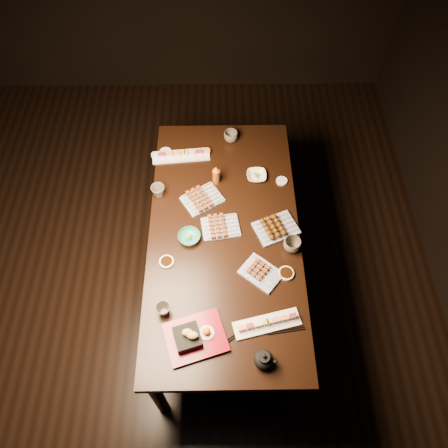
{
  "coord_description": "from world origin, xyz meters",
  "views": [
    {
      "loc": [
        0.4,
        -1.15,
        2.96
      ],
      "look_at": [
        0.42,
        0.28,
        0.77
      ],
      "focal_mm": 35.0,
      "sensor_mm": 36.0,
      "label": 1
    }
  ],
  "objects_px": {
    "yakitori_plate_left": "(202,197)",
    "teacup_far_left": "(158,191)",
    "edamame_bowl_cream": "(257,176)",
    "teacup_mid_right": "(292,245)",
    "edamame_bowl_green": "(189,237)",
    "condiment_bottle": "(216,175)",
    "sushi_platter_far": "(181,154)",
    "dining_table": "(224,262)",
    "yakitori_plate_center": "(221,225)",
    "yakitori_plate_right": "(261,271)",
    "tempura_tray": "(195,335)",
    "teacup_near_left": "(163,310)",
    "sushi_platter_near": "(267,323)",
    "teacup_far_right": "(231,136)",
    "teapot": "(264,359)"
  },
  "relations": [
    {
      "from": "yakitori_plate_center",
      "to": "teapot",
      "type": "distance_m",
      "value": 0.83
    },
    {
      "from": "sushi_platter_far",
      "to": "teacup_far_right",
      "type": "distance_m",
      "value": 0.37
    },
    {
      "from": "yakitori_plate_left",
      "to": "teacup_near_left",
      "type": "relative_size",
      "value": 2.99
    },
    {
      "from": "edamame_bowl_green",
      "to": "teacup_far_left",
      "type": "height_order",
      "value": "teacup_far_left"
    },
    {
      "from": "sushi_platter_near",
      "to": "teacup_far_right",
      "type": "distance_m",
      "value": 1.34
    },
    {
      "from": "sushi_platter_far",
      "to": "tempura_tray",
      "type": "xyz_separation_m",
      "value": [
        0.13,
        -1.25,
        0.03
      ]
    },
    {
      "from": "dining_table",
      "to": "edamame_bowl_cream",
      "type": "xyz_separation_m",
      "value": [
        0.22,
        0.42,
        0.39
      ]
    },
    {
      "from": "sushi_platter_far",
      "to": "edamame_bowl_cream",
      "type": "height_order",
      "value": "sushi_platter_far"
    },
    {
      "from": "sushi_platter_far",
      "to": "teacup_far_right",
      "type": "relative_size",
      "value": 3.99
    },
    {
      "from": "tempura_tray",
      "to": "sushi_platter_far",
      "type": "bearing_deg",
      "value": 78.68
    },
    {
      "from": "sushi_platter_far",
      "to": "yakitori_plate_left",
      "type": "xyz_separation_m",
      "value": [
        0.15,
        -0.37,
        0.01
      ]
    },
    {
      "from": "sushi_platter_far",
      "to": "yakitori_plate_center",
      "type": "distance_m",
      "value": 0.63
    },
    {
      "from": "yakitori_plate_left",
      "to": "teacup_far_left",
      "type": "relative_size",
      "value": 2.74
    },
    {
      "from": "teapot",
      "to": "condiment_bottle",
      "type": "xyz_separation_m",
      "value": [
        -0.23,
        1.15,
        0.02
      ]
    },
    {
      "from": "yakitori_plate_center",
      "to": "yakitori_plate_right",
      "type": "relative_size",
      "value": 1.02
    },
    {
      "from": "sushi_platter_far",
      "to": "sushi_platter_near",
      "type": "bearing_deg",
      "value": 107.72
    },
    {
      "from": "sushi_platter_far",
      "to": "yakitori_plate_left",
      "type": "relative_size",
      "value": 1.61
    },
    {
      "from": "dining_table",
      "to": "teacup_mid_right",
      "type": "xyz_separation_m",
      "value": [
        0.39,
        -0.11,
        0.42
      ]
    },
    {
      "from": "edamame_bowl_green",
      "to": "teacup_far_left",
      "type": "bearing_deg",
      "value": 121.7
    },
    {
      "from": "edamame_bowl_cream",
      "to": "teacup_mid_right",
      "type": "distance_m",
      "value": 0.56
    },
    {
      "from": "sushi_platter_far",
      "to": "yakitori_plate_right",
      "type": "height_order",
      "value": "yakitori_plate_right"
    },
    {
      "from": "teacup_near_left",
      "to": "condiment_bottle",
      "type": "distance_m",
      "value": 0.93
    },
    {
      "from": "teacup_far_left",
      "to": "condiment_bottle",
      "type": "height_order",
      "value": "condiment_bottle"
    },
    {
      "from": "edamame_bowl_cream",
      "to": "sushi_platter_near",
      "type": "bearing_deg",
      "value": -89.86
    },
    {
      "from": "dining_table",
      "to": "edamame_bowl_green",
      "type": "relative_size",
      "value": 13.52
    },
    {
      "from": "sushi_platter_far",
      "to": "yakitori_plate_right",
      "type": "relative_size",
      "value": 1.75
    },
    {
      "from": "sushi_platter_far",
      "to": "teacup_far_right",
      "type": "height_order",
      "value": "teacup_far_right"
    },
    {
      "from": "teacup_far_right",
      "to": "sushi_platter_near",
      "type": "bearing_deg",
      "value": -83.01
    },
    {
      "from": "edamame_bowl_green",
      "to": "edamame_bowl_cream",
      "type": "height_order",
      "value": "edamame_bowl_green"
    },
    {
      "from": "teacup_far_left",
      "to": "yakitori_plate_left",
      "type": "bearing_deg",
      "value": -9.22
    },
    {
      "from": "yakitori_plate_center",
      "to": "teacup_near_left",
      "type": "distance_m",
      "value": 0.61
    },
    {
      "from": "yakitori_plate_center",
      "to": "teacup_mid_right",
      "type": "relative_size",
      "value": 2.17
    },
    {
      "from": "dining_table",
      "to": "teacup_far_left",
      "type": "bearing_deg",
      "value": 141.41
    },
    {
      "from": "sushi_platter_far",
      "to": "teapot",
      "type": "relative_size",
      "value": 3.22
    },
    {
      "from": "sushi_platter_near",
      "to": "tempura_tray",
      "type": "xyz_separation_m",
      "value": [
        -0.37,
        -0.07,
        0.03
      ]
    },
    {
      "from": "sushi_platter_far",
      "to": "edamame_bowl_cream",
      "type": "relative_size",
      "value": 3.01
    },
    {
      "from": "teacup_near_left",
      "to": "tempura_tray",
      "type": "bearing_deg",
      "value": -39.79
    },
    {
      "from": "yakitori_plate_left",
      "to": "teacup_mid_right",
      "type": "xyz_separation_m",
      "value": [
        0.53,
        -0.36,
        0.01
      ]
    },
    {
      "from": "yakitori_plate_left",
      "to": "teacup_far_right",
      "type": "distance_m",
      "value": 0.55
    },
    {
      "from": "tempura_tray",
      "to": "teacup_near_left",
      "type": "height_order",
      "value": "tempura_tray"
    },
    {
      "from": "tempura_tray",
      "to": "teacup_far_right",
      "type": "bearing_deg",
      "value": 64.34
    },
    {
      "from": "yakitori_plate_right",
      "to": "yakitori_plate_left",
      "type": "bearing_deg",
      "value": 162.64
    },
    {
      "from": "tempura_tray",
      "to": "teacup_near_left",
      "type": "xyz_separation_m",
      "value": [
        -0.17,
        0.14,
        -0.02
      ]
    },
    {
      "from": "teacup_near_left",
      "to": "teapot",
      "type": "bearing_deg",
      "value": -27.54
    },
    {
      "from": "sushi_platter_near",
      "to": "yakitori_plate_left",
      "type": "relative_size",
      "value": 1.51
    },
    {
      "from": "sushi_platter_near",
      "to": "teacup_far_right",
      "type": "height_order",
      "value": "teacup_far_right"
    },
    {
      "from": "edamame_bowl_green",
      "to": "edamame_bowl_cream",
      "type": "xyz_separation_m",
      "value": [
        0.42,
        0.46,
        -0.01
      ]
    },
    {
      "from": "yakitori_plate_right",
      "to": "tempura_tray",
      "type": "relative_size",
      "value": 0.72
    },
    {
      "from": "teacup_near_left",
      "to": "teacup_mid_right",
      "type": "height_order",
      "value": "teacup_mid_right"
    },
    {
      "from": "yakitori_plate_right",
      "to": "edamame_bowl_green",
      "type": "height_order",
      "value": "yakitori_plate_right"
    }
  ]
}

